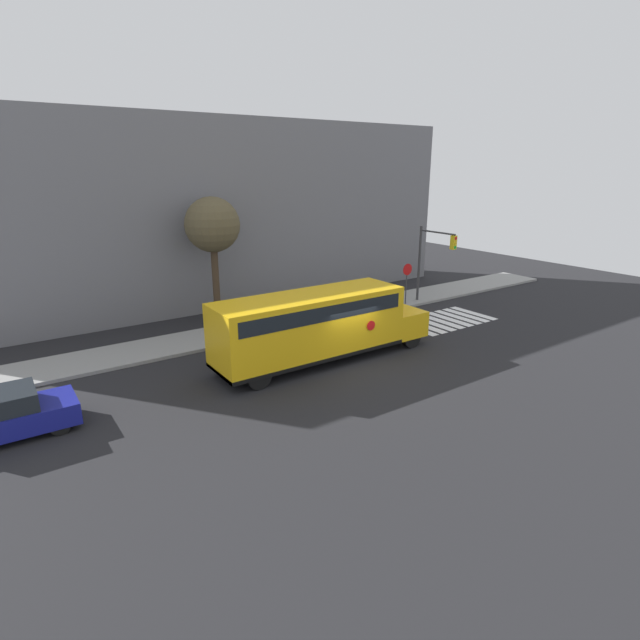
# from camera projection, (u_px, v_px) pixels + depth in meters

# --- Properties ---
(ground_plane) EXTENTS (60.00, 60.00, 0.00)m
(ground_plane) POSITION_uv_depth(u_px,v_px,m) (349.00, 363.00, 22.16)
(ground_plane) COLOR black
(sidewalk_strip) EXTENTS (44.00, 3.00, 0.15)m
(sidewalk_strip) POSITION_uv_depth(u_px,v_px,m) (276.00, 325.00, 27.25)
(sidewalk_strip) COLOR gray
(sidewalk_strip) RESTS_ON ground
(building_backdrop) EXTENTS (32.00, 4.00, 11.12)m
(building_backdrop) POSITION_uv_depth(u_px,v_px,m) (221.00, 214.00, 30.74)
(building_backdrop) COLOR slate
(building_backdrop) RESTS_ON ground
(crosswalk_stripes) EXTENTS (5.40, 3.20, 0.01)m
(crosswalk_stripes) POSITION_uv_depth(u_px,v_px,m) (445.00, 320.00, 28.30)
(crosswalk_stripes) COLOR white
(crosswalk_stripes) RESTS_ON ground
(school_bus) EXTENTS (10.39, 2.57, 3.13)m
(school_bus) POSITION_uv_depth(u_px,v_px,m) (317.00, 323.00, 21.79)
(school_bus) COLOR yellow
(school_bus) RESTS_ON ground
(parked_car) EXTENTS (4.04, 1.85, 1.55)m
(parked_car) POSITION_uv_depth(u_px,v_px,m) (5.00, 415.00, 15.91)
(parked_car) COLOR navy
(parked_car) RESTS_ON ground
(stop_sign) EXTENTS (0.71, 0.10, 2.70)m
(stop_sign) POSITION_uv_depth(u_px,v_px,m) (407.00, 278.00, 30.52)
(stop_sign) COLOR #38383A
(stop_sign) RESTS_ON ground
(traffic_light) EXTENTS (0.28, 2.85, 4.84)m
(traffic_light) POSITION_uv_depth(u_px,v_px,m) (431.00, 254.00, 30.41)
(traffic_light) COLOR #38383A
(traffic_light) RESTS_ON ground
(tree_near_sidewalk) EXTENTS (2.94, 2.94, 6.86)m
(tree_near_sidewalk) POSITION_uv_depth(u_px,v_px,m) (212.00, 226.00, 26.56)
(tree_near_sidewalk) COLOR #423323
(tree_near_sidewalk) RESTS_ON ground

